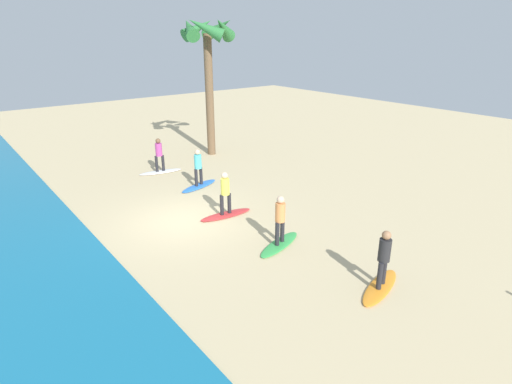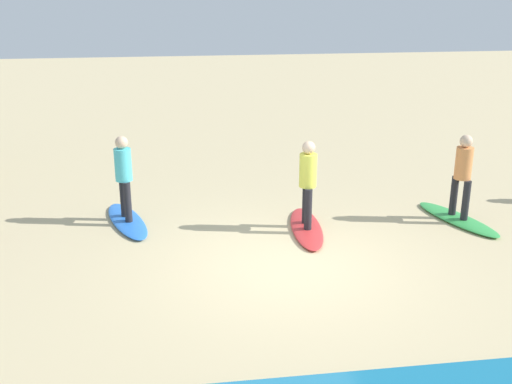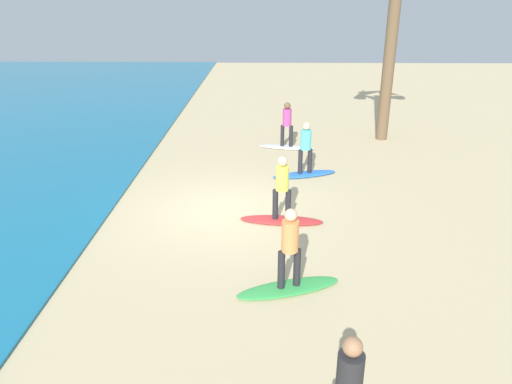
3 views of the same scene
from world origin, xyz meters
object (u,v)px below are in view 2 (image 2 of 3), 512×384
object	(u,v)px
surfboard_red	(306,228)
surfboard_blue	(127,221)
surfer_green	(463,170)
surfer_red	(308,178)
surfer_blue	(124,172)
surfboard_green	(457,219)

from	to	relation	value
surfboard_red	surfboard_blue	distance (m)	3.47
surfer_green	surfer_red	xyz separation A→B (m)	(3.03, 0.04, 0.00)
surfer_red	surfer_blue	distance (m)	3.47
surfboard_red	surfer_blue	size ratio (longest dim) A/B	1.28
surfboard_red	surfer_red	xyz separation A→B (m)	(0.00, 0.00, 0.99)
surfer_green	surfboard_red	distance (m)	3.19
surfboard_green	surfer_red	distance (m)	3.19
surfboard_green	surfboard_blue	bearing A→B (deg)	-115.43
surfer_green	surfboard_blue	xyz separation A→B (m)	(6.39, -0.81, -0.99)
surfboard_blue	surfboard_green	bearing A→B (deg)	65.74
surfboard_red	surfboard_blue	size ratio (longest dim) A/B	1.00
surfer_blue	surfer_red	bearing A→B (deg)	165.87
surfboard_green	surfer_green	distance (m)	0.99
surfer_red	surfer_blue	size ratio (longest dim) A/B	1.00
surfboard_green	surfer_red	xyz separation A→B (m)	(3.03, 0.04, 0.99)
surfboard_green	surfer_red	world-z (taller)	surfer_red
surfboard_red	surfer_red	size ratio (longest dim) A/B	1.28
surfer_blue	surfboard_red	bearing A→B (deg)	165.87
surfer_green	surfer_red	world-z (taller)	same
surfer_green	surfboard_blue	distance (m)	6.52
surfer_blue	surfboard_blue	bearing A→B (deg)	-45.00
surfboard_red	surfboard_green	bearing A→B (deg)	95.89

